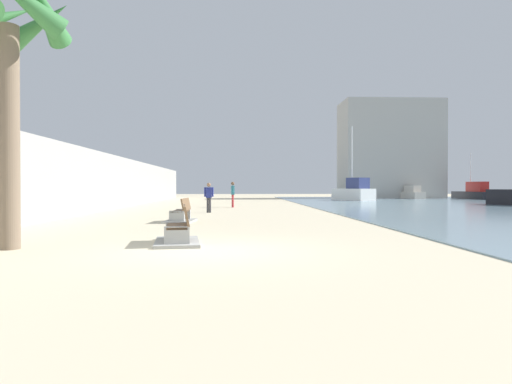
{
  "coord_description": "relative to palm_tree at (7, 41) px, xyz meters",
  "views": [
    {
      "loc": [
        0.72,
        -10.37,
        1.46
      ],
      "look_at": [
        1.68,
        11.23,
        1.2
      ],
      "focal_mm": 32.1,
      "sensor_mm": 36.0,
      "label": 1
    }
  ],
  "objects": [
    {
      "name": "ground_plane",
      "position": [
        4.58,
        17.51,
        -4.83
      ],
      "size": [
        120.0,
        120.0,
        0.0
      ],
      "primitive_type": "plane",
      "color": "beige"
    },
    {
      "name": "seawall",
      "position": [
        -2.92,
        17.51,
        -3.08
      ],
      "size": [
        0.8,
        64.0,
        3.49
      ],
      "primitive_type": "cube",
      "color": "#9E9E99",
      "rests_on": "ground"
    },
    {
      "name": "palm_tree",
      "position": [
        0.0,
        0.0,
        0.0
      ],
      "size": [
        3.01,
        3.03,
        6.36
      ],
      "color": "#7A6651",
      "rests_on": "ground"
    },
    {
      "name": "bench_near",
      "position": [
        3.82,
        0.89,
        -4.59
      ],
      "size": [
        1.34,
        2.22,
        0.98
      ],
      "color": "#9E9E99",
      "rests_on": "ground"
    },
    {
      "name": "bench_far",
      "position": [
        3.04,
        8.06,
        -4.59
      ],
      "size": [
        1.24,
        2.17,
        0.98
      ],
      "color": "#9E9E99",
      "rests_on": "ground"
    },
    {
      "name": "person_walking",
      "position": [
        3.79,
        14.74,
        -3.86
      ],
      "size": [
        0.53,
        0.22,
        1.67
      ],
      "color": "#333338",
      "rests_on": "ground"
    },
    {
      "name": "person_standing",
      "position": [
        5.08,
        21.01,
        -3.77
      ],
      "size": [
        0.25,
        0.52,
        1.79
      ],
      "color": "#B22D33",
      "rests_on": "ground"
    },
    {
      "name": "boat_nearest",
      "position": [
        25.71,
        41.96,
        -4.21
      ],
      "size": [
        2.33,
        4.83,
        1.54
      ],
      "color": "beige",
      "rests_on": "water_bay"
    },
    {
      "name": "boat_outer",
      "position": [
        17.42,
        35.37,
        -3.91
      ],
      "size": [
        4.04,
        4.66,
        7.61
      ],
      "color": "white",
      "rests_on": "water_bay"
    },
    {
      "name": "boat_mid_bay",
      "position": [
        32.56,
        40.41,
        -4.07
      ],
      "size": [
        1.76,
        7.99,
        5.29
      ],
      "color": "black",
      "rests_on": "water_bay"
    },
    {
      "name": "harbor_building",
      "position": [
        24.54,
        45.51,
        1.19
      ],
      "size": [
        12.0,
        6.0,
        12.03
      ],
      "primitive_type": "cube",
      "color": "#ADAAA3",
      "rests_on": "ground"
    }
  ]
}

